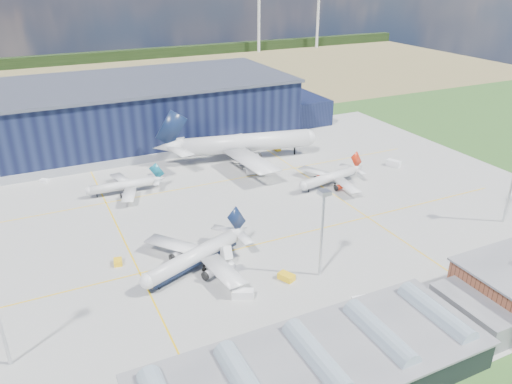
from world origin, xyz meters
name	(u,v)px	position (x,y,z in m)	size (l,w,h in m)	color
ground	(234,231)	(0.00, 0.00, 0.00)	(600.00, 600.00, 0.00)	#2A511E
apron	(221,216)	(0.00, 10.00, 0.03)	(220.00, 160.00, 0.08)	gray
farmland	(99,83)	(0.00, 220.00, 0.00)	(600.00, 220.00, 0.01)	#93794F
treeline	(81,58)	(0.00, 300.00, 4.00)	(600.00, 8.00, 8.00)	black
hangar	(153,112)	(2.81, 94.80, 11.62)	(145.00, 62.00, 26.10)	black
glass_concourse	(332,363)	(-6.45, -60.00, 3.69)	(78.00, 23.00, 8.60)	black
light_mast_center	(323,220)	(10.00, -30.00, 15.43)	(2.60, 2.60, 23.00)	silver
airliner_navy	(193,250)	(-17.25, -14.30, 5.83)	(35.78, 35.00, 11.67)	silver
airliner_red	(329,173)	(42.48, 15.11, 4.84)	(29.71, 29.06, 9.69)	silver
airliner_widebody	(246,134)	(27.56, 51.64, 10.54)	(64.67, 63.26, 21.09)	silver
airliner_regional	(122,181)	(-23.32, 40.00, 4.43)	(27.14, 26.55, 8.85)	silver
gse_tug_a	(286,277)	(1.62, -28.27, 0.82)	(2.40, 3.93, 1.64)	yellow
gse_tug_b	(118,262)	(-33.99, -3.43, 0.67)	(2.05, 3.08, 1.33)	yellow
gse_van_a	(243,294)	(-11.05, -30.37, 1.09)	(2.17, 4.98, 2.17)	white
gse_van_b	(394,163)	(75.18, 20.11, 1.20)	(2.39, 5.22, 2.39)	white
gse_tug_c	(277,149)	(43.52, 55.33, 0.73)	(2.09, 3.34, 1.46)	yellow
gse_cart_b	(44,181)	(-46.43, 61.42, 0.62)	(1.91, 2.87, 1.24)	white
gse_van_c	(362,302)	(11.96, -44.58, 1.07)	(2.14, 4.46, 2.14)	white
airstair	(226,256)	(-8.58, -14.31, 1.71)	(2.13, 5.34, 3.42)	white
car_a	(403,301)	(20.93, -48.00, 0.63)	(1.50, 3.72, 1.27)	#99999E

